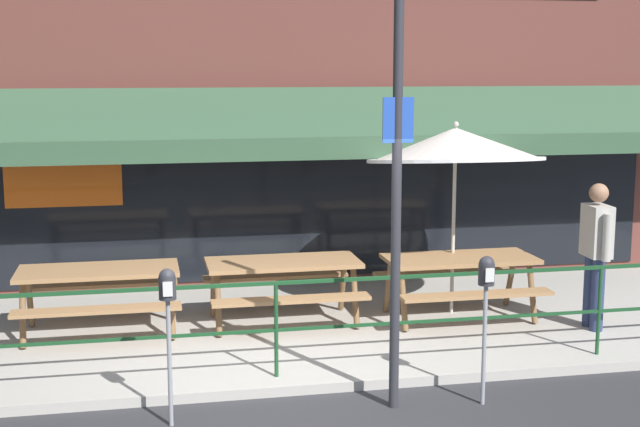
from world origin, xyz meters
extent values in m
plane|color=#2D2D30|center=(0.00, 0.00, 0.00)|extent=(120.00, 120.00, 0.00)
cube|color=#ADA89E|center=(0.00, 2.00, 0.05)|extent=(15.00, 4.00, 0.10)
cube|color=brown|center=(0.00, 4.25, 3.31)|extent=(15.00, 0.50, 6.62)
cube|color=black|center=(0.00, 3.99, 1.35)|extent=(12.00, 0.02, 2.30)
cube|color=orange|center=(-2.25, 3.97, 1.65)|extent=(1.50, 0.02, 0.70)
cube|color=#335138|center=(0.00, 3.45, 2.50)|extent=(13.80, 0.92, 0.70)
cube|color=#335138|center=(0.00, 2.94, 2.10)|extent=(13.80, 0.08, 0.28)
cylinder|color=#194723|center=(0.00, 0.30, 0.57)|extent=(0.04, 0.04, 0.95)
cylinder|color=#194723|center=(3.45, 0.30, 0.57)|extent=(0.04, 0.04, 0.95)
cube|color=#194723|center=(0.00, 0.30, 1.05)|extent=(13.80, 0.04, 0.04)
cube|color=#194723|center=(0.00, 0.30, 0.57)|extent=(13.80, 0.03, 0.03)
cube|color=#997047|center=(-1.76, 2.11, 0.84)|extent=(1.80, 0.80, 0.05)
cube|color=#997047|center=(-1.76, 1.53, 0.54)|extent=(1.80, 0.26, 0.04)
cube|color=#997047|center=(-1.76, 2.69, 0.54)|extent=(1.80, 0.26, 0.04)
cylinder|color=brown|center=(-0.96, 1.79, 0.47)|extent=(0.07, 0.30, 0.73)
cylinder|color=brown|center=(-0.96, 2.42, 0.47)|extent=(0.07, 0.30, 0.73)
cylinder|color=brown|center=(-2.56, 1.79, 0.47)|extent=(0.07, 0.30, 0.73)
cylinder|color=brown|center=(-2.56, 2.42, 0.47)|extent=(0.07, 0.30, 0.73)
cube|color=#997047|center=(0.36, 2.11, 0.84)|extent=(1.80, 0.80, 0.05)
cube|color=#997047|center=(0.36, 1.53, 0.54)|extent=(1.80, 0.26, 0.04)
cube|color=#997047|center=(0.36, 2.69, 0.54)|extent=(1.80, 0.26, 0.04)
cylinder|color=brown|center=(1.16, 1.79, 0.47)|extent=(0.07, 0.30, 0.73)
cylinder|color=brown|center=(1.16, 2.43, 0.47)|extent=(0.07, 0.30, 0.73)
cylinder|color=brown|center=(-0.44, 1.79, 0.47)|extent=(0.07, 0.30, 0.73)
cylinder|color=brown|center=(-0.44, 2.43, 0.47)|extent=(0.07, 0.30, 0.73)
cube|color=#997047|center=(2.48, 1.89, 0.84)|extent=(1.80, 0.80, 0.05)
cube|color=#997047|center=(2.48, 1.31, 0.54)|extent=(1.80, 0.26, 0.04)
cube|color=#997047|center=(2.48, 2.47, 0.54)|extent=(1.80, 0.26, 0.04)
cylinder|color=brown|center=(3.28, 1.57, 0.47)|extent=(0.07, 0.30, 0.73)
cylinder|color=brown|center=(3.28, 2.21, 0.47)|extent=(0.07, 0.30, 0.73)
cylinder|color=brown|center=(1.68, 1.57, 0.47)|extent=(0.07, 0.30, 0.73)
cylinder|color=brown|center=(1.68, 2.21, 0.47)|extent=(0.07, 0.30, 0.73)
cylinder|color=#B7B2A8|center=(2.48, 2.15, 1.25)|extent=(0.04, 0.04, 2.30)
cone|color=silver|center=(2.48, 2.15, 2.20)|extent=(2.10, 2.13, 0.60)
cylinder|color=white|center=(2.48, 2.15, 2.01)|extent=(2.14, 2.14, 0.25)
sphere|color=#B7B2A8|center=(2.48, 2.15, 2.44)|extent=(0.07, 0.07, 0.07)
cylinder|color=navy|center=(3.87, 1.09, 0.53)|extent=(0.15, 0.15, 0.86)
cylinder|color=navy|center=(3.88, 1.29, 0.53)|extent=(0.15, 0.15, 0.86)
cube|color=#B2ADA3|center=(3.87, 1.19, 1.26)|extent=(0.26, 0.41, 0.60)
cylinder|color=#B2ADA3|center=(3.86, 0.93, 1.23)|extent=(0.10, 0.10, 0.54)
cylinder|color=#B2ADA3|center=(3.89, 1.45, 1.23)|extent=(0.10, 0.10, 0.54)
sphere|color=#9E7051|center=(3.87, 1.19, 1.70)|extent=(0.22, 0.22, 0.22)
cylinder|color=gray|center=(-1.06, -0.48, 0.57)|extent=(0.04, 0.04, 1.15)
cylinder|color=#2D2D33|center=(-1.06, -0.48, 1.25)|extent=(0.15, 0.15, 0.20)
sphere|color=#2D2D33|center=(-1.06, -0.48, 1.35)|extent=(0.14, 0.14, 0.14)
cube|color=silver|center=(-1.06, -0.56, 1.26)|extent=(0.08, 0.01, 0.13)
cylinder|color=gray|center=(1.82, -0.55, 0.57)|extent=(0.04, 0.04, 1.15)
cylinder|color=#2D2D33|center=(1.82, -0.55, 1.25)|extent=(0.15, 0.15, 0.20)
sphere|color=#2D2D33|center=(1.82, -0.55, 1.35)|extent=(0.14, 0.14, 0.14)
cube|color=silver|center=(1.82, -0.63, 1.26)|extent=(0.08, 0.01, 0.13)
cylinder|color=#2D2D33|center=(0.99, -0.45, 1.85)|extent=(0.09, 0.09, 3.70)
cube|color=blue|center=(0.99, -0.47, 2.67)|extent=(0.28, 0.02, 0.40)
camera|label=1|loc=(-1.25, -8.04, 3.15)|focal=50.00mm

